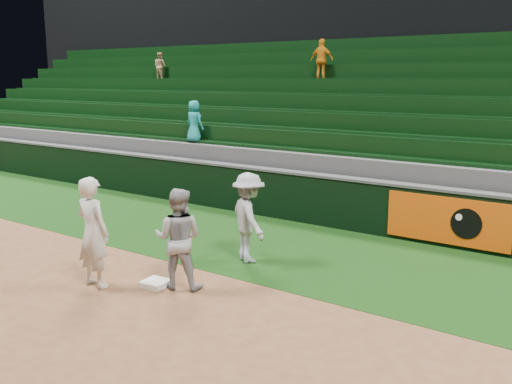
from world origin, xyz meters
TOP-DOWN VIEW (x-y plane):
  - ground at (0.00, 0.00)m, footprint 70.00×70.00m
  - foul_grass at (0.00, 3.00)m, footprint 36.00×4.20m
  - upper_deck at (0.00, 17.45)m, footprint 40.00×12.00m
  - first_base at (-0.35, -0.19)m, footprint 0.47×0.47m
  - first_baseman at (-1.19, -0.79)m, footprint 0.71×0.47m
  - baserunner at (0.03, 0.01)m, footprint 1.05×0.96m
  - base_coach at (0.15, 1.84)m, footprint 1.31×1.15m
  - field_wall at (0.03, 5.20)m, footprint 36.00×0.45m
  - stadium_seating at (-0.01, 8.97)m, footprint 36.00×5.95m

SIDE VIEW (x-z plane):
  - ground at x=0.00m, z-range 0.00..0.00m
  - foul_grass at x=0.00m, z-range 0.00..0.01m
  - first_base at x=-0.35m, z-range 0.00..0.10m
  - field_wall at x=0.03m, z-range 0.01..1.26m
  - baserunner at x=0.03m, z-range 0.00..1.74m
  - base_coach at x=0.15m, z-range 0.01..1.76m
  - first_baseman at x=-1.19m, z-range 0.00..1.92m
  - stadium_seating at x=-0.01m, z-range -0.73..4.12m
  - upper_deck at x=0.00m, z-range 0.00..12.00m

